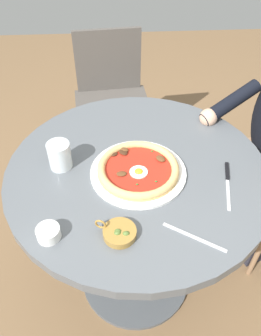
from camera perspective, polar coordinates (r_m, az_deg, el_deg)
ground_plane at (r=1.74m, az=0.83°, el=-18.04°), size 6.00×6.00×0.02m
dining_table at (r=1.26m, az=1.09°, el=-5.59°), size 0.89×0.89×0.74m
pizza_on_plate at (r=1.11m, az=1.30°, el=-0.28°), size 0.32×0.32×0.04m
water_glass at (r=1.14m, az=-11.86°, el=1.85°), size 0.08×0.08×0.09m
steak_knife at (r=1.14m, az=16.09°, el=-1.66°), size 0.06×0.21×0.01m
ramekin_capers at (r=0.96m, az=-13.74°, el=-10.59°), size 0.07×0.07×0.04m
olive_pan at (r=0.95m, az=-1.93°, el=-10.87°), size 0.12×0.09×0.05m
fork_utensil at (r=0.97m, az=10.73°, el=-11.44°), size 0.16×0.11×0.00m
cafe_chair_spare_near at (r=1.98m, az=-3.29°, el=12.70°), size 0.45×0.45×0.82m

